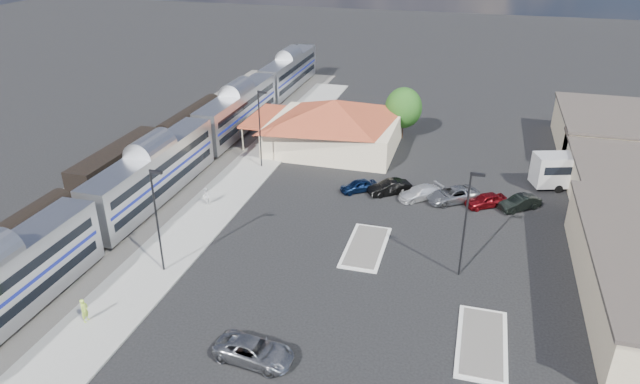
# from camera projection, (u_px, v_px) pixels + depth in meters

# --- Properties ---
(ground) EXTENTS (280.00, 280.00, 0.00)m
(ground) POSITION_uv_depth(u_px,v_px,m) (315.00, 253.00, 48.65)
(ground) COLOR black
(ground) RESTS_ON ground
(railbed) EXTENTS (16.00, 100.00, 0.12)m
(railbed) POSITION_uv_depth(u_px,v_px,m) (147.00, 185.00, 60.66)
(railbed) COLOR #4C4944
(railbed) RESTS_ON ground
(platform) EXTENTS (5.50, 92.00, 0.18)m
(platform) POSITION_uv_depth(u_px,v_px,m) (216.00, 204.00, 56.73)
(platform) COLOR gray
(platform) RESTS_ON ground
(passenger_train) EXTENTS (3.00, 104.00, 5.55)m
(passenger_train) POSITION_uv_depth(u_px,v_px,m) (154.00, 175.00, 56.20)
(passenger_train) COLOR silver
(passenger_train) RESTS_ON ground
(freight_cars) EXTENTS (2.80, 46.00, 4.00)m
(freight_cars) POSITION_uv_depth(u_px,v_px,m) (120.00, 166.00, 60.60)
(freight_cars) COLOR black
(freight_cars) RESTS_ON ground
(station_depot) EXTENTS (18.35, 12.24, 6.20)m
(station_depot) POSITION_uv_depth(u_px,v_px,m) (334.00, 124.00, 69.18)
(station_depot) COLOR beige
(station_depot) RESTS_ON ground
(traffic_island_south) EXTENTS (3.30, 7.50, 0.21)m
(traffic_island_south) POSITION_uv_depth(u_px,v_px,m) (366.00, 247.00, 49.36)
(traffic_island_south) COLOR silver
(traffic_island_south) RESTS_ON ground
(traffic_island_north) EXTENTS (3.30, 7.50, 0.21)m
(traffic_island_north) POSITION_uv_depth(u_px,v_px,m) (482.00, 343.00, 38.27)
(traffic_island_north) COLOR silver
(traffic_island_north) RESTS_ON ground
(lamp_plat_s) EXTENTS (1.08, 0.25, 9.00)m
(lamp_plat_s) POSITION_uv_depth(u_px,v_px,m) (157.00, 213.00, 43.77)
(lamp_plat_s) COLOR black
(lamp_plat_s) RESTS_ON ground
(lamp_plat_n) EXTENTS (1.08, 0.25, 9.00)m
(lamp_plat_n) POSITION_uv_depth(u_px,v_px,m) (260.00, 123.00, 62.83)
(lamp_plat_n) COLOR black
(lamp_plat_n) RESTS_ON ground
(lamp_lot) EXTENTS (1.08, 0.25, 9.00)m
(lamp_lot) POSITION_uv_depth(u_px,v_px,m) (467.00, 216.00, 43.37)
(lamp_lot) COLOR black
(lamp_lot) RESTS_ON ground
(tree_depot) EXTENTS (4.71, 4.71, 6.63)m
(tree_depot) POSITION_uv_depth(u_px,v_px,m) (403.00, 108.00, 72.14)
(tree_depot) COLOR #382314
(tree_depot) RESTS_ON ground
(suv) EXTENTS (5.54, 3.01, 1.47)m
(suv) POSITION_uv_depth(u_px,v_px,m) (254.00, 351.00, 36.61)
(suv) COLOR gray
(suv) RESTS_ON ground
(coach_bus) EXTENTS (11.90, 6.06, 3.75)m
(coach_bus) POSITION_uv_depth(u_px,v_px,m) (590.00, 169.00, 59.47)
(coach_bus) COLOR silver
(coach_bus) RESTS_ON ground
(person_a) EXTENTS (0.44, 0.67, 1.82)m
(person_a) POSITION_uv_depth(u_px,v_px,m) (84.00, 310.00, 39.81)
(person_a) COLOR #B3DB44
(person_a) RESTS_ON platform
(person_b) EXTENTS (0.83, 0.98, 1.79)m
(person_b) POSITION_uv_depth(u_px,v_px,m) (206.00, 196.00, 56.04)
(person_b) COLOR white
(person_b) RESTS_ON platform
(parked_car_a) EXTENTS (4.06, 3.53, 1.32)m
(parked_car_a) POSITION_uv_depth(u_px,v_px,m) (358.00, 186.00, 59.21)
(parked_car_a) COLOR #0D1D41
(parked_car_a) RESTS_ON ground
(parked_car_b) EXTENTS (4.59, 3.77, 1.47)m
(parked_car_b) POSITION_uv_depth(u_px,v_px,m) (389.00, 187.00, 58.66)
(parked_car_b) COLOR black
(parked_car_b) RESTS_ON ground
(parked_car_c) EXTENTS (4.88, 4.47, 1.37)m
(parked_car_c) POSITION_uv_depth(u_px,v_px,m) (420.00, 193.00, 57.64)
(parked_car_c) COLOR white
(parked_car_c) RESTS_ON ground
(parked_car_d) EXTENTS (5.87, 5.05, 1.50)m
(parked_car_d) POSITION_uv_depth(u_px,v_px,m) (453.00, 195.00, 57.10)
(parked_car_d) COLOR gray
(parked_car_d) RESTS_ON ground
(parked_car_e) EXTENTS (4.39, 3.63, 1.41)m
(parked_car_e) POSITION_uv_depth(u_px,v_px,m) (486.00, 200.00, 56.08)
(parked_car_e) COLOR maroon
(parked_car_e) RESTS_ON ground
(parked_car_f) EXTENTS (4.29, 3.85, 1.42)m
(parked_car_f) POSITION_uv_depth(u_px,v_px,m) (520.00, 203.00, 55.56)
(parked_car_f) COLOR black
(parked_car_f) RESTS_ON ground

